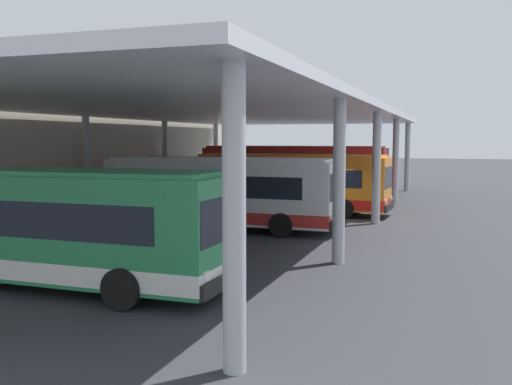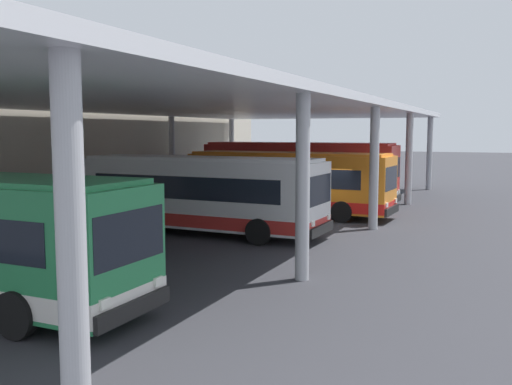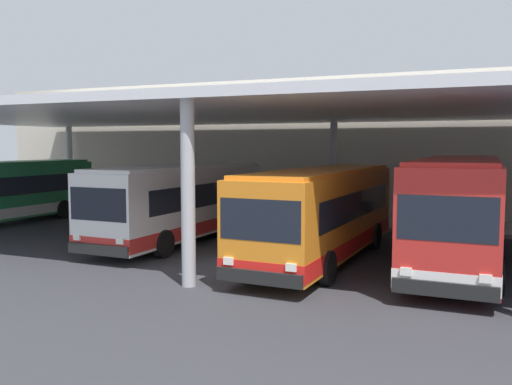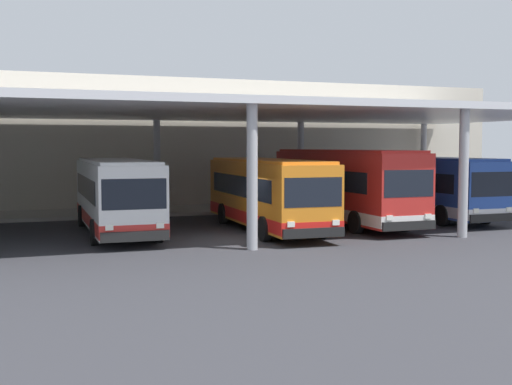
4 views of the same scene
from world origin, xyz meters
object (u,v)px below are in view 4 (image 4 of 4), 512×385
(bus_second_bay, at_px, (116,195))
(bus_far_bay, at_px, (344,186))
(bus_middle_bay, at_px, (267,193))
(bus_departing, at_px, (425,186))
(bench_waiting, at_px, (275,197))
(trash_bin, at_px, (332,196))

(bus_second_bay, bearing_deg, bus_far_bay, -2.13)
(bus_second_bay, bearing_deg, bus_middle_bay, -12.53)
(bus_middle_bay, bearing_deg, bus_second_bay, 167.47)
(bus_far_bay, distance_m, bus_departing, 5.20)
(bench_waiting, bearing_deg, bus_far_bay, -89.36)
(bus_far_bay, bearing_deg, trash_bin, 66.35)
(bus_far_bay, relative_size, bus_departing, 1.07)
(bus_second_bay, height_order, bus_far_bay, bus_far_bay)
(bus_middle_bay, xyz_separation_m, bus_departing, (9.53, 1.74, 0.00))
(bus_second_bay, xyz_separation_m, bus_middle_bay, (6.42, -1.43, 0.00))
(bus_departing, relative_size, trash_bin, 10.78)
(bus_second_bay, distance_m, bus_departing, 15.96)
(bus_second_bay, height_order, bus_middle_bay, same)
(bus_middle_bay, relative_size, bench_waiting, 5.90)
(bus_middle_bay, height_order, bench_waiting, bus_middle_bay)
(trash_bin, bearing_deg, bus_far_bay, -113.65)
(bench_waiting, bearing_deg, bus_departing, -55.77)
(bus_middle_bay, relative_size, bus_departing, 1.01)
(bench_waiting, xyz_separation_m, trash_bin, (3.59, -0.44, 0.01))
(bench_waiting, bearing_deg, bus_second_bay, -143.22)
(bus_middle_bay, distance_m, bus_far_bay, 4.51)
(bus_second_bay, height_order, bench_waiting, bus_second_bay)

